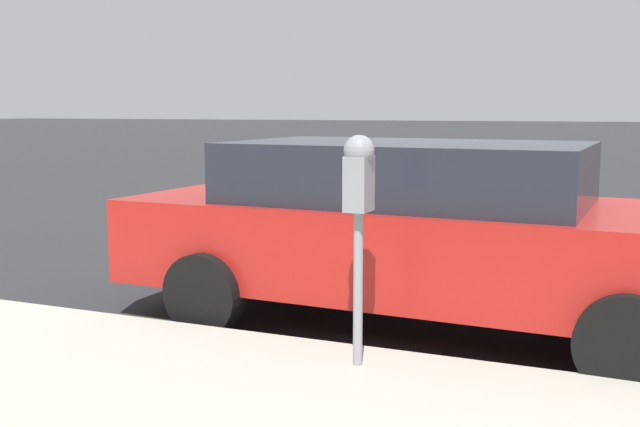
% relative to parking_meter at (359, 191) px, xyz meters
% --- Properties ---
extents(ground_plane, '(220.00, 220.00, 0.00)m').
position_rel_parking_meter_xyz_m(ground_plane, '(2.58, -0.10, -1.24)').
color(ground_plane, '#2B2B2D').
extents(parking_meter, '(0.21, 0.19, 1.45)m').
position_rel_parking_meter_xyz_m(parking_meter, '(0.00, 0.00, 0.00)').
color(parking_meter, gray).
rests_on(parking_meter, sidewalk).
extents(car_red, '(2.26, 4.99, 1.48)m').
position_rel_parking_meter_xyz_m(car_red, '(1.47, -0.04, -0.45)').
color(car_red, '#B21E19').
rests_on(car_red, ground_plane).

